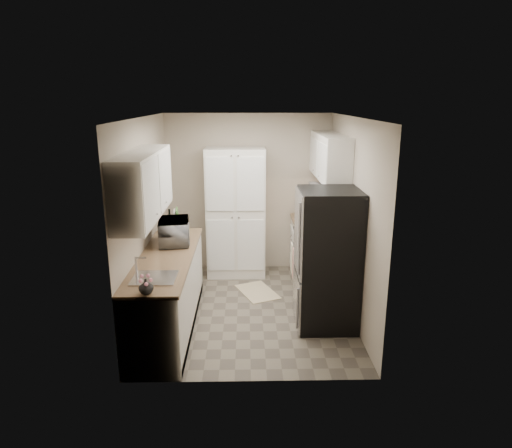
# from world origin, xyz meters

# --- Properties ---
(ground) EXTENTS (3.20, 3.20, 0.00)m
(ground) POSITION_xyz_m (0.00, 0.00, 0.00)
(ground) COLOR #665B4C
(ground) RESTS_ON ground
(room_shell) EXTENTS (2.64, 3.24, 2.52)m
(room_shell) POSITION_xyz_m (-0.02, -0.01, 1.63)
(room_shell) COLOR #BAAC96
(room_shell) RESTS_ON ground
(pantry_cabinet) EXTENTS (0.90, 0.55, 2.00)m
(pantry_cabinet) POSITION_xyz_m (-0.20, 1.32, 1.00)
(pantry_cabinet) COLOR silver
(pantry_cabinet) RESTS_ON ground
(base_cabinet_left) EXTENTS (0.60, 2.30, 0.88)m
(base_cabinet_left) POSITION_xyz_m (-0.99, -0.43, 0.44)
(base_cabinet_left) COLOR silver
(base_cabinet_left) RESTS_ON ground
(countertop_left) EXTENTS (0.63, 2.33, 0.04)m
(countertop_left) POSITION_xyz_m (-0.99, -0.43, 0.90)
(countertop_left) COLOR #846647
(countertop_left) RESTS_ON base_cabinet_left
(base_cabinet_right) EXTENTS (0.60, 0.80, 0.88)m
(base_cabinet_right) POSITION_xyz_m (0.99, 1.19, 0.44)
(base_cabinet_right) COLOR silver
(base_cabinet_right) RESTS_ON ground
(countertop_right) EXTENTS (0.63, 0.83, 0.04)m
(countertop_right) POSITION_xyz_m (0.99, 1.19, 0.90)
(countertop_right) COLOR #846647
(countertop_right) RESTS_ON base_cabinet_right
(electric_range) EXTENTS (0.71, 0.78, 1.13)m
(electric_range) POSITION_xyz_m (0.97, 0.39, 0.48)
(electric_range) COLOR #B7B7BC
(electric_range) RESTS_ON ground
(refrigerator) EXTENTS (0.70, 0.72, 1.70)m
(refrigerator) POSITION_xyz_m (0.94, -0.41, 0.85)
(refrigerator) COLOR #B7B7BC
(refrigerator) RESTS_ON ground
(microwave) EXTENTS (0.46, 0.61, 0.31)m
(microwave) POSITION_xyz_m (-0.96, 0.05, 1.08)
(microwave) COLOR silver
(microwave) RESTS_ON countertop_left
(wine_bottle) EXTENTS (0.08, 0.08, 0.32)m
(wine_bottle) POSITION_xyz_m (-1.08, 0.45, 1.08)
(wine_bottle) COLOR black
(wine_bottle) RESTS_ON countertop_left
(flower_vase) EXTENTS (0.16, 0.16, 0.15)m
(flower_vase) POSITION_xyz_m (-0.99, -1.52, 0.99)
(flower_vase) COLOR white
(flower_vase) RESTS_ON countertop_left
(cutting_board) EXTENTS (0.06, 0.26, 0.32)m
(cutting_board) POSITION_xyz_m (-0.98, 0.59, 1.08)
(cutting_board) COLOR #4F923D
(cutting_board) RESTS_ON countertop_left
(toaster_oven) EXTENTS (0.32, 0.39, 0.22)m
(toaster_oven) POSITION_xyz_m (0.95, 1.22, 1.03)
(toaster_oven) COLOR #A5A5A9
(toaster_oven) RESTS_ON countertop_right
(fruit_basket) EXTENTS (0.37, 0.37, 0.12)m
(fruit_basket) POSITION_xyz_m (0.97, 1.20, 1.20)
(fruit_basket) COLOR #E3500C
(fruit_basket) RESTS_ON toaster_oven
(kitchen_mat) EXTENTS (0.68, 0.82, 0.01)m
(kitchen_mat) POSITION_xyz_m (0.12, 0.55, 0.01)
(kitchen_mat) COLOR beige
(kitchen_mat) RESTS_ON ground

